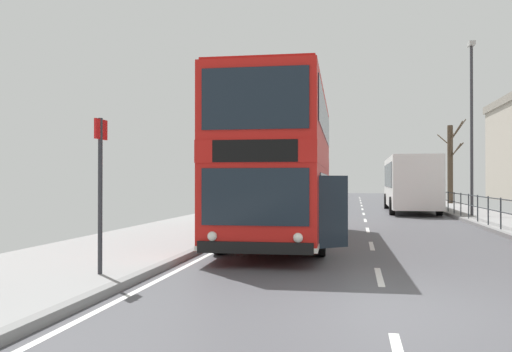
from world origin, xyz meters
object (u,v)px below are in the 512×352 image
at_px(bus_stop_sign_near, 100,178).
at_px(bare_tree_far_01, 450,162).
at_px(background_bus_far_lane, 410,182).
at_px(double_decker_bus_main, 282,164).
at_px(street_lamp_far_side, 472,116).

distance_m(bus_stop_sign_near, bare_tree_far_01, 34.34).
distance_m(background_bus_far_lane, bare_tree_far_01, 9.97).
bearing_deg(bus_stop_sign_near, bare_tree_far_01, 70.66).
xyz_separation_m(double_decker_bus_main, background_bus_far_lane, (5.23, 16.47, -0.59)).
bearing_deg(bare_tree_far_01, background_bus_far_lane, -112.50).
bearing_deg(background_bus_far_lane, bare_tree_far_01, 67.50).
height_order(double_decker_bus_main, bus_stop_sign_near, double_decker_bus_main).
relative_size(background_bus_far_lane, street_lamp_far_side, 1.24).
height_order(street_lamp_far_side, bare_tree_far_01, street_lamp_far_side).
relative_size(double_decker_bus_main, street_lamp_far_side, 1.25).
xyz_separation_m(double_decker_bus_main, bare_tree_far_01, (9.01, 25.59, 0.84)).
bearing_deg(street_lamp_far_side, double_decker_bus_main, -123.87).
bearing_deg(background_bus_far_lane, bus_stop_sign_near, -108.07).
relative_size(bus_stop_sign_near, street_lamp_far_side, 0.33).
relative_size(street_lamp_far_side, bare_tree_far_01, 1.35).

